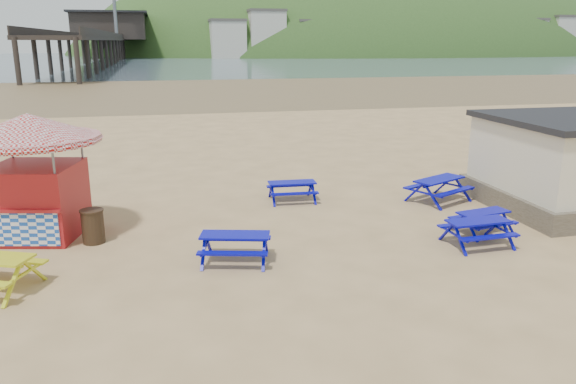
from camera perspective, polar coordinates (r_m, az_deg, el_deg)
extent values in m
plane|color=tan|center=(16.70, 2.58, -4.54)|extent=(400.00, 400.00, 0.00)
plane|color=brown|center=(70.49, -9.63, 10.35)|extent=(400.00, 400.00, 0.00)
plane|color=#4C606D|center=(185.28, -11.97, 13.07)|extent=(400.00, 400.00, 0.00)
cube|color=#040499|center=(20.16, 0.41, 0.97)|extent=(1.73, 0.76, 0.05)
cube|color=#040499|center=(20.77, 0.14, 0.64)|extent=(1.71, 0.33, 0.05)
cube|color=#040499|center=(19.69, 0.69, -0.17)|extent=(1.71, 0.33, 0.05)
cube|color=#040499|center=(20.80, 15.12, 1.26)|extent=(2.16, 1.60, 0.06)
cube|color=#040499|center=(21.26, 13.60, 0.78)|extent=(1.94, 1.15, 0.06)
cube|color=#040499|center=(20.50, 16.58, 0.05)|extent=(1.94, 1.15, 0.06)
cube|color=#040499|center=(14.70, -5.42, -4.37)|extent=(1.91, 1.13, 0.05)
cube|color=#040499|center=(15.35, -5.12, -4.61)|extent=(1.79, 0.70, 0.05)
cube|color=#040499|center=(14.24, -5.68, -6.23)|extent=(1.79, 0.70, 0.05)
cube|color=#040499|center=(17.81, 19.23, -1.95)|extent=(1.68, 0.90, 0.04)
cube|color=#040499|center=(18.25, 18.05, -2.25)|extent=(1.61, 0.50, 0.04)
cube|color=#040499|center=(17.51, 20.32, -3.18)|extent=(1.61, 0.50, 0.04)
cube|color=#040499|center=(16.66, 18.78, -2.81)|extent=(1.79, 0.76, 0.05)
cube|color=#040499|center=(17.20, 17.61, -3.11)|extent=(1.77, 0.32, 0.05)
cube|color=#040499|center=(16.29, 19.84, -4.33)|extent=(1.77, 0.32, 0.05)
cube|color=#C9D415|center=(15.24, -26.56, -6.15)|extent=(1.95, 1.05, 0.06)
cube|color=#A5191C|center=(18.06, -24.15, -0.81)|extent=(2.82, 2.82, 2.14)
cube|color=#A5191C|center=(16.97, -25.81, -1.77)|extent=(2.32, 0.63, 0.09)
cube|color=#194CB2|center=(17.15, -25.56, -3.45)|extent=(2.09, 0.52, 0.96)
cone|color=silver|center=(17.63, -24.91, 6.06)|extent=(4.87, 4.87, 0.75)
cylinder|color=silver|center=(17.69, -24.78, 4.86)|extent=(4.75, 4.75, 0.19)
cylinder|color=#322614|center=(16.99, -19.20, -3.36)|extent=(0.63, 0.63, 0.95)
cylinder|color=#322614|center=(16.85, -19.35, -1.79)|extent=(0.67, 0.67, 0.04)
cube|color=black|center=(190.64, -17.70, 14.55)|extent=(9.00, 220.00, 0.60)
cube|color=black|center=(201.66, -17.56, 15.69)|extent=(22.00, 30.00, 8.00)
cube|color=black|center=(201.80, -17.66, 16.91)|extent=(24.00, 32.00, 0.60)
ellipsoid|color=#2D4C1E|center=(263.10, 8.21, 11.56)|extent=(264.00, 144.00, 108.00)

